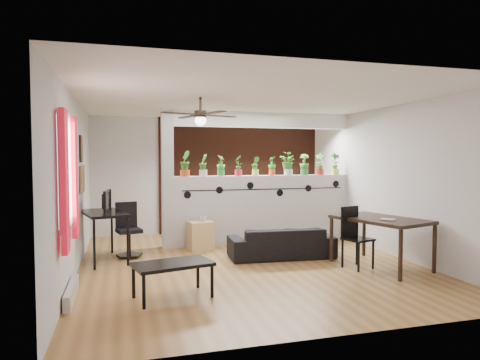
% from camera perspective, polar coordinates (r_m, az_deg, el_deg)
% --- Properties ---
extents(room_shell, '(6.30, 7.10, 2.90)m').
position_cam_1_polar(room_shell, '(6.89, 0.87, -0.37)').
color(room_shell, brown).
rests_on(room_shell, ground).
extents(partition_wall, '(3.60, 0.18, 1.35)m').
position_cam_1_polar(partition_wall, '(8.61, 3.17, -3.87)').
color(partition_wall, '#BCBCC1').
rests_on(partition_wall, ground).
extents(ceiling_header, '(3.60, 0.18, 0.30)m').
position_cam_1_polar(ceiling_header, '(8.58, 3.20, 7.97)').
color(ceiling_header, white).
rests_on(ceiling_header, room_shell).
extents(pier_column, '(0.22, 0.20, 2.60)m').
position_cam_1_polar(pier_column, '(8.15, -9.64, 0.11)').
color(pier_column, '#BCBCC1').
rests_on(pier_column, ground).
extents(brick_panel, '(3.90, 0.05, 2.60)m').
position_cam_1_polar(brick_panel, '(9.96, 0.48, 0.67)').
color(brick_panel, brown).
rests_on(brick_panel, ground).
extents(vine_decal, '(3.31, 0.01, 0.30)m').
position_cam_1_polar(vine_decal, '(8.48, 3.38, -1.23)').
color(vine_decal, black).
rests_on(vine_decal, partition_wall).
extents(window_assembly, '(0.09, 1.30, 1.55)m').
position_cam_1_polar(window_assembly, '(5.44, -22.02, 0.72)').
color(window_assembly, white).
rests_on(window_assembly, room_shell).
extents(baseboard_heater, '(0.08, 1.00, 0.18)m').
position_cam_1_polar(baseboard_heater, '(5.67, -21.56, -13.76)').
color(baseboard_heater, beige).
rests_on(baseboard_heater, ground).
extents(corkboard, '(0.03, 0.60, 0.45)m').
position_cam_1_polar(corkboard, '(7.59, -20.29, 0.13)').
color(corkboard, brown).
rests_on(corkboard, room_shell).
extents(framed_art, '(0.03, 0.34, 0.44)m').
position_cam_1_polar(framed_art, '(7.53, -20.41, 3.92)').
color(framed_art, '#8C7259').
rests_on(framed_art, room_shell).
extents(ceiling_fan, '(1.19, 1.19, 0.43)m').
position_cam_1_polar(ceiling_fan, '(6.43, -5.29, 8.42)').
color(ceiling_fan, black).
rests_on(ceiling_fan, room_shell).
extents(potted_plant_0, '(0.26, 0.30, 0.49)m').
position_cam_1_polar(potted_plant_0, '(8.18, -7.36, 2.29)').
color(potted_plant_0, '#CC4218').
rests_on(potted_plant_0, partition_wall).
extents(potted_plant_1, '(0.25, 0.27, 0.43)m').
position_cam_1_polar(potted_plant_1, '(8.24, -4.94, 2.09)').
color(potted_plant_1, silver).
rests_on(potted_plant_1, partition_wall).
extents(potted_plant_2, '(0.22, 0.24, 0.40)m').
position_cam_1_polar(potted_plant_2, '(8.31, -2.56, 2.01)').
color(potted_plant_2, '#318839').
rests_on(potted_plant_2, partition_wall).
extents(potted_plant_3, '(0.26, 0.27, 0.41)m').
position_cam_1_polar(potted_plant_3, '(8.40, -0.22, 2.07)').
color(potted_plant_3, red).
rests_on(potted_plant_3, partition_wall).
extents(potted_plant_4, '(0.22, 0.20, 0.38)m').
position_cam_1_polar(potted_plant_4, '(8.50, 2.06, 1.96)').
color(potted_plant_4, '#E1E450').
rests_on(potted_plant_4, partition_wall).
extents(potted_plant_5, '(0.23, 0.23, 0.38)m').
position_cam_1_polar(potted_plant_5, '(8.61, 4.29, 1.96)').
color(potted_plant_5, '#EC4A1B').
rests_on(potted_plant_5, partition_wall).
extents(potted_plant_6, '(0.30, 0.31, 0.47)m').
position_cam_1_polar(potted_plant_6, '(8.73, 6.47, 2.28)').
color(potted_plant_6, silver).
rests_on(potted_plant_6, partition_wall).
extents(potted_plant_7, '(0.25, 0.22, 0.43)m').
position_cam_1_polar(potted_plant_7, '(8.87, 8.57, 2.14)').
color(potted_plant_7, '#338C42').
rests_on(potted_plant_7, partition_wall).
extents(potted_plant_8, '(0.29, 0.28, 0.45)m').
position_cam_1_polar(potted_plant_8, '(9.02, 10.61, 2.20)').
color(potted_plant_8, red).
rests_on(potted_plant_8, partition_wall).
extents(potted_plant_9, '(0.30, 0.30, 0.46)m').
position_cam_1_polar(potted_plant_9, '(9.18, 12.58, 2.22)').
color(potted_plant_9, '#D7DC4D').
rests_on(potted_plant_9, partition_wall).
extents(sofa, '(1.73, 0.78, 0.50)m').
position_cam_1_polar(sofa, '(7.42, 5.52, -8.34)').
color(sofa, black).
rests_on(sofa, ground).
extents(cube_shelf, '(0.49, 0.45, 0.53)m').
position_cam_1_polar(cube_shelf, '(8.01, -5.33, -7.38)').
color(cube_shelf, tan).
rests_on(cube_shelf, ground).
extents(cup, '(0.17, 0.17, 0.10)m').
position_cam_1_polar(cup, '(7.97, -4.99, -5.14)').
color(cup, gray).
rests_on(cup, cube_shelf).
extents(computer_desk, '(0.85, 1.24, 0.81)m').
position_cam_1_polar(computer_desk, '(7.41, -17.74, -4.65)').
color(computer_desk, black).
rests_on(computer_desk, ground).
extents(monitor, '(0.34, 0.10, 0.19)m').
position_cam_1_polar(monitor, '(7.54, -17.72, -3.20)').
color(monitor, black).
rests_on(monitor, computer_desk).
extents(office_chair, '(0.48, 0.48, 0.92)m').
position_cam_1_polar(office_chair, '(7.64, -14.68, -6.89)').
color(office_chair, black).
rests_on(office_chair, ground).
extents(dining_table, '(1.23, 1.60, 0.77)m').
position_cam_1_polar(dining_table, '(7.02, 18.23, -5.48)').
color(dining_table, black).
rests_on(dining_table, ground).
extents(book, '(0.25, 0.25, 0.02)m').
position_cam_1_polar(book, '(6.70, 18.95, -5.08)').
color(book, gray).
rests_on(book, dining_table).
extents(folding_chair, '(0.48, 0.48, 0.95)m').
position_cam_1_polar(folding_chair, '(6.91, 14.91, -6.65)').
color(folding_chair, black).
rests_on(folding_chair, ground).
extents(coffee_table, '(1.02, 0.72, 0.43)m').
position_cam_1_polar(coffee_table, '(5.36, -8.95, -11.29)').
color(coffee_table, black).
rests_on(coffee_table, ground).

